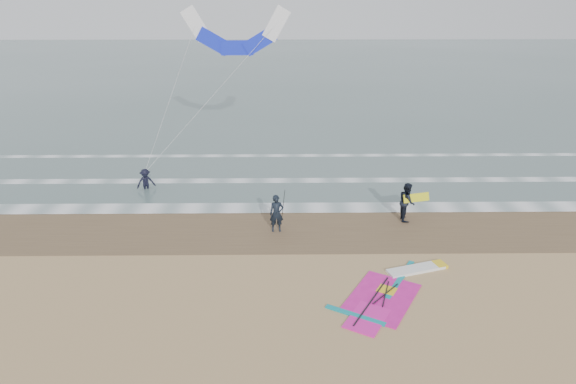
{
  "coord_description": "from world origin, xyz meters",
  "views": [
    {
      "loc": [
        -1.76,
        -15.2,
        10.53
      ],
      "look_at": [
        -1.52,
        5.0,
        2.2
      ],
      "focal_mm": 32.0,
      "sensor_mm": 36.0,
      "label": 1
    }
  ],
  "objects_px": {
    "windsurf_rig": "(393,290)",
    "person_wading": "(145,176)",
    "person_walking": "(407,202)",
    "person_standing": "(277,214)",
    "surf_kite": "(236,36)"
  },
  "relations": [
    {
      "from": "windsurf_rig",
      "to": "person_standing",
      "type": "relative_size",
      "value": 2.92
    },
    {
      "from": "person_standing",
      "to": "person_walking",
      "type": "height_order",
      "value": "person_walking"
    },
    {
      "from": "windsurf_rig",
      "to": "person_wading",
      "type": "distance_m",
      "value": 15.23
    },
    {
      "from": "person_walking",
      "to": "surf_kite",
      "type": "height_order",
      "value": "surf_kite"
    },
    {
      "from": "windsurf_rig",
      "to": "person_standing",
      "type": "xyz_separation_m",
      "value": [
        -4.3,
        4.91,
        0.84
      ]
    },
    {
      "from": "person_walking",
      "to": "person_wading",
      "type": "distance_m",
      "value": 13.85
    },
    {
      "from": "windsurf_rig",
      "to": "person_walking",
      "type": "distance_m",
      "value": 6.38
    },
    {
      "from": "person_wading",
      "to": "person_walking",
      "type": "bearing_deg",
      "value": -40.95
    },
    {
      "from": "windsurf_rig",
      "to": "person_walking",
      "type": "bearing_deg",
      "value": 73.27
    },
    {
      "from": "person_wading",
      "to": "surf_kite",
      "type": "height_order",
      "value": "surf_kite"
    },
    {
      "from": "windsurf_rig",
      "to": "person_walking",
      "type": "xyz_separation_m",
      "value": [
        1.82,
        6.05,
        0.89
      ]
    },
    {
      "from": "windsurf_rig",
      "to": "surf_kite",
      "type": "xyz_separation_m",
      "value": [
        -6.65,
        14.69,
        7.56
      ]
    },
    {
      "from": "person_wading",
      "to": "surf_kite",
      "type": "bearing_deg",
      "value": 19.91
    },
    {
      "from": "person_standing",
      "to": "surf_kite",
      "type": "height_order",
      "value": "surf_kite"
    },
    {
      "from": "person_walking",
      "to": "surf_kite",
      "type": "xyz_separation_m",
      "value": [
        -8.47,
        8.64,
        6.67
      ]
    }
  ]
}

